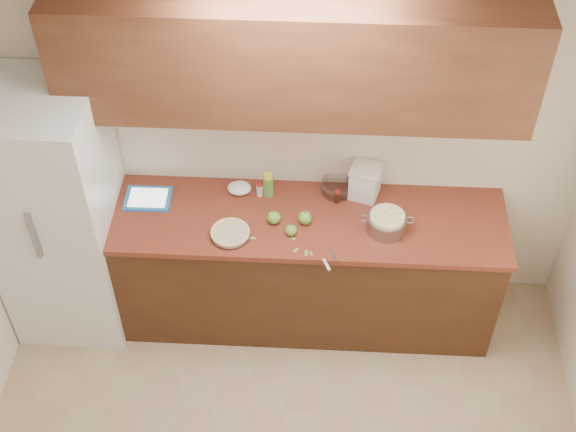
# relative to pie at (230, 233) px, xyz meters

# --- Properties ---
(room_shell) EXTENTS (3.60, 3.60, 3.60)m
(room_shell) POSITION_rel_pie_xyz_m (0.36, -1.30, 0.36)
(room_shell) COLOR tan
(room_shell) RESTS_ON ground
(counter_run) EXTENTS (2.64, 0.68, 0.92)m
(counter_run) POSITION_rel_pie_xyz_m (0.36, 0.17, -0.48)
(counter_run) COLOR #482614
(counter_run) RESTS_ON ground
(upper_cabinets) EXTENTS (2.60, 0.34, 0.70)m
(upper_cabinets) POSITION_rel_pie_xyz_m (0.36, 0.33, 1.01)
(upper_cabinets) COLOR brown
(upper_cabinets) RESTS_ON room_shell
(fridge) EXTENTS (0.70, 0.70, 1.80)m
(fridge) POSITION_rel_pie_xyz_m (-1.08, 0.14, -0.04)
(fridge) COLOR white
(fridge) RESTS_ON ground
(pie) EXTENTS (0.24, 0.24, 0.04)m
(pie) POSITION_rel_pie_xyz_m (0.00, 0.00, 0.00)
(pie) COLOR silver
(pie) RESTS_ON counter_run
(colander) EXTENTS (0.33, 0.24, 0.12)m
(colander) POSITION_rel_pie_xyz_m (0.93, 0.10, 0.04)
(colander) COLOR gray
(colander) RESTS_ON counter_run
(flour_canister) EXTENTS (0.22, 0.22, 0.22)m
(flour_canister) POSITION_rel_pie_xyz_m (0.80, 0.40, 0.09)
(flour_canister) COLOR white
(flour_canister) RESTS_ON counter_run
(tablet) EXTENTS (0.29, 0.22, 0.02)m
(tablet) POSITION_rel_pie_xyz_m (-0.54, 0.28, -0.01)
(tablet) COLOR #2875C0
(tablet) RESTS_ON counter_run
(paring_knife) EXTENTS (0.09, 0.17, 0.02)m
(paring_knife) POSITION_rel_pie_xyz_m (0.58, -0.19, -0.01)
(paring_knife) COLOR gray
(paring_knife) RESTS_ON counter_run
(lemon_bottle) EXTENTS (0.06, 0.06, 0.18)m
(lemon_bottle) POSITION_rel_pie_xyz_m (0.20, 0.36, 0.06)
(lemon_bottle) COLOR #4C8C38
(lemon_bottle) RESTS_ON counter_run
(cinnamon_shaker) EXTENTS (0.04, 0.04, 0.10)m
(cinnamon_shaker) POSITION_rel_pie_xyz_m (0.15, 0.35, 0.03)
(cinnamon_shaker) COLOR beige
(cinnamon_shaker) RESTS_ON counter_run
(vanilla_bottle) EXTENTS (0.03, 0.03, 0.10)m
(vanilla_bottle) POSITION_rel_pie_xyz_m (0.63, 0.32, 0.03)
(vanilla_bottle) COLOR black
(vanilla_bottle) RESTS_ON counter_run
(mixing_bowl) EXTENTS (0.21, 0.21, 0.08)m
(mixing_bowl) POSITION_rel_pie_xyz_m (0.63, 0.41, 0.02)
(mixing_bowl) COLOR silver
(mixing_bowl) RESTS_ON counter_run
(paper_towel) EXTENTS (0.18, 0.17, 0.06)m
(paper_towel) POSITION_rel_pie_xyz_m (0.02, 0.38, 0.01)
(paper_towel) COLOR white
(paper_towel) RESTS_ON counter_run
(apple_left) EXTENTS (0.08, 0.08, 0.09)m
(apple_left) POSITION_rel_pie_xyz_m (0.25, 0.12, 0.02)
(apple_left) COLOR #619733
(apple_left) RESTS_ON counter_run
(apple_center) EXTENTS (0.08, 0.08, 0.10)m
(apple_center) POSITION_rel_pie_xyz_m (0.44, 0.13, 0.02)
(apple_center) COLOR #619733
(apple_center) RESTS_ON counter_run
(apple_front) EXTENTS (0.07, 0.07, 0.08)m
(apple_front) POSITION_rel_pie_xyz_m (0.36, 0.03, 0.01)
(apple_front) COLOR #619733
(apple_front) RESTS_ON counter_run
(peel_a) EXTENTS (0.02, 0.03, 0.00)m
(peel_a) POSITION_rel_pie_xyz_m (0.49, -0.12, -0.02)
(peel_a) COLOR #86A751
(peel_a) RESTS_ON counter_run
(peel_b) EXTENTS (0.03, 0.04, 0.00)m
(peel_b) POSITION_rel_pie_xyz_m (0.40, -0.10, -0.02)
(peel_b) COLOR #86A751
(peel_b) RESTS_ON counter_run
(peel_c) EXTENTS (0.02, 0.04, 0.00)m
(peel_c) POSITION_rel_pie_xyz_m (0.46, -0.12, -0.02)
(peel_c) COLOR #86A751
(peel_c) RESTS_ON counter_run
(peel_d) EXTENTS (0.02, 0.03, 0.00)m
(peel_d) POSITION_rel_pie_xyz_m (0.36, 0.01, -0.02)
(peel_d) COLOR #86A751
(peel_d) RESTS_ON counter_run
(peel_e) EXTENTS (0.04, 0.03, 0.00)m
(peel_e) POSITION_rel_pie_xyz_m (0.37, -0.00, -0.02)
(peel_e) COLOR #86A751
(peel_e) RESTS_ON counter_run
(peel_f) EXTENTS (0.04, 0.02, 0.00)m
(peel_f) POSITION_rel_pie_xyz_m (0.14, -0.02, -0.02)
(peel_f) COLOR #86A751
(peel_f) RESTS_ON counter_run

